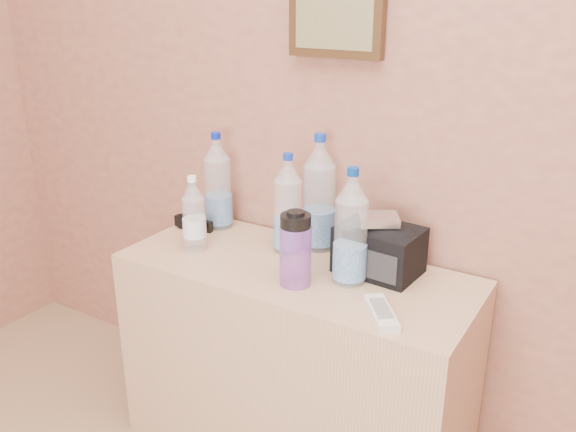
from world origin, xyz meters
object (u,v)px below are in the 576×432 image
object	(u,v)px
dresser	(295,363)
pet_large_b	(319,199)
ac_remote	(381,313)
foil_packet	(379,219)
pet_large_d	(351,233)
toiletry_bag	(379,247)
pet_large_c	(288,209)
pet_small	(194,218)
pet_large_a	(218,186)
nalgene_bottle	(295,249)
sunglasses	(193,224)

from	to	relation	value
dresser	pet_large_b	size ratio (longest dim) A/B	2.89
ac_remote	foil_packet	world-z (taller)	foil_packet
pet_large_d	toiletry_bag	distance (m)	0.13
pet_large_c	ac_remote	bearing A→B (deg)	-28.97
dresser	pet_large_b	bearing A→B (deg)	95.47
ac_remote	toiletry_bag	world-z (taller)	toiletry_bag
pet_large_d	ac_remote	distance (m)	0.25
pet_large_b	toiletry_bag	size ratio (longest dim) A/B	1.61
pet_small	toiletry_bag	size ratio (longest dim) A/B	1.05
ac_remote	pet_large_c	bearing A→B (deg)	-157.00
pet_large_a	foil_packet	xyz separation A→B (m)	(0.62, -0.06, 0.02)
nalgene_bottle	ac_remote	size ratio (longest dim) A/B	1.30
pet_large_c	nalgene_bottle	bearing A→B (deg)	-53.44
pet_large_b	sunglasses	bearing A→B (deg)	-168.70
pet_small	foil_packet	size ratio (longest dim) A/B	2.21
pet_large_c	nalgene_bottle	distance (m)	0.24
pet_large_b	pet_large_c	bearing A→B (deg)	-133.63
sunglasses	pet_large_b	bearing A→B (deg)	7.99
pet_large_b	pet_large_d	xyz separation A→B (m)	(0.19, -0.17, -0.02)
ac_remote	toiletry_bag	distance (m)	0.28
pet_large_a	pet_large_d	distance (m)	0.60
pet_large_d	toiletry_bag	xyz separation A→B (m)	(0.05, 0.10, -0.07)
pet_large_d	sunglasses	world-z (taller)	pet_large_d
nalgene_bottle	sunglasses	size ratio (longest dim) A/B	1.46
toiletry_bag	sunglasses	bearing A→B (deg)	-173.76
sunglasses	pet_large_c	bearing A→B (deg)	-0.87
pet_small	nalgene_bottle	distance (m)	0.40
nalgene_bottle	sunglasses	distance (m)	0.55
ac_remote	pet_large_d	bearing A→B (deg)	-168.92
pet_large_b	foil_packet	bearing A→B (deg)	-18.33
pet_small	ac_remote	distance (m)	0.69
toiletry_bag	dresser	bearing A→B (deg)	-150.61
pet_small	sunglasses	xyz separation A→B (m)	(-0.12, 0.13, -0.09)
pet_large_d	ac_remote	bearing A→B (deg)	-40.89
pet_large_a	pet_large_d	xyz separation A→B (m)	(0.58, -0.15, 0.00)
pet_large_d	pet_large_c	bearing A→B (deg)	159.89
sunglasses	ac_remote	distance (m)	0.83
pet_large_a	pet_large_c	distance (m)	0.32
pet_small	toiletry_bag	xyz separation A→B (m)	(0.57, 0.15, -0.03)
pet_large_d	toiletry_bag	bearing A→B (deg)	66.55
pet_large_d	pet_large_b	bearing A→B (deg)	138.83
pet_large_d	pet_small	distance (m)	0.53
pet_large_d	nalgene_bottle	bearing A→B (deg)	-143.25
dresser	nalgene_bottle	distance (m)	0.46
pet_large_d	foil_packet	size ratio (longest dim) A/B	3.06
pet_large_d	ac_remote	xyz separation A→B (m)	(0.16, -0.14, -0.14)
pet_large_c	pet_small	size ratio (longest dim) A/B	1.31
pet_large_a	sunglasses	size ratio (longest dim) A/B	2.24
ac_remote	dresser	bearing A→B (deg)	-150.15
pet_large_b	pet_large_a	bearing A→B (deg)	-176.84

